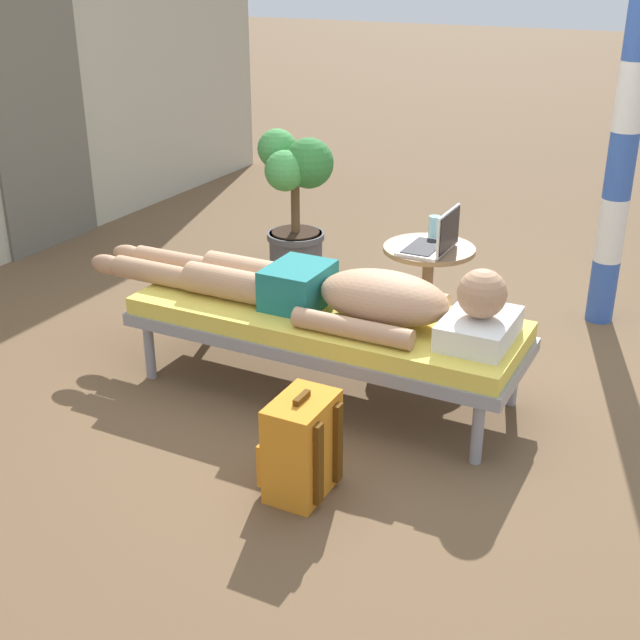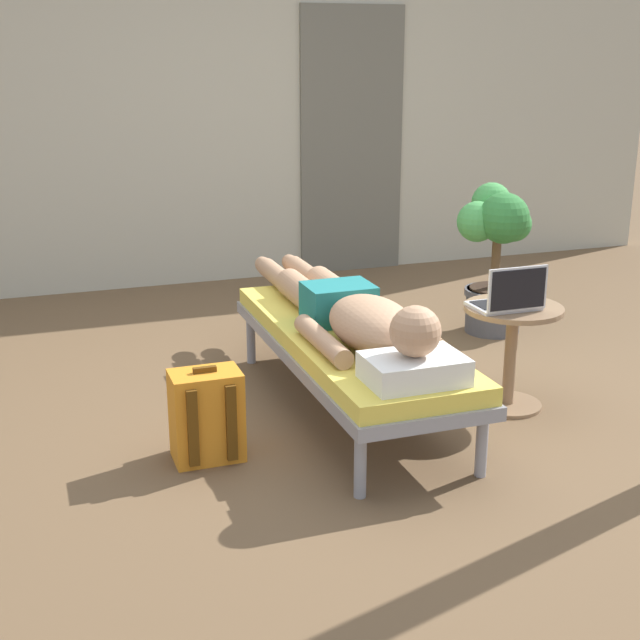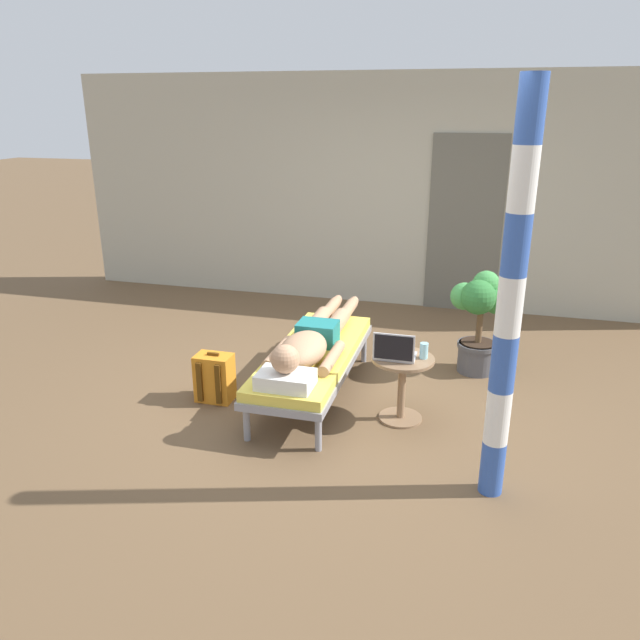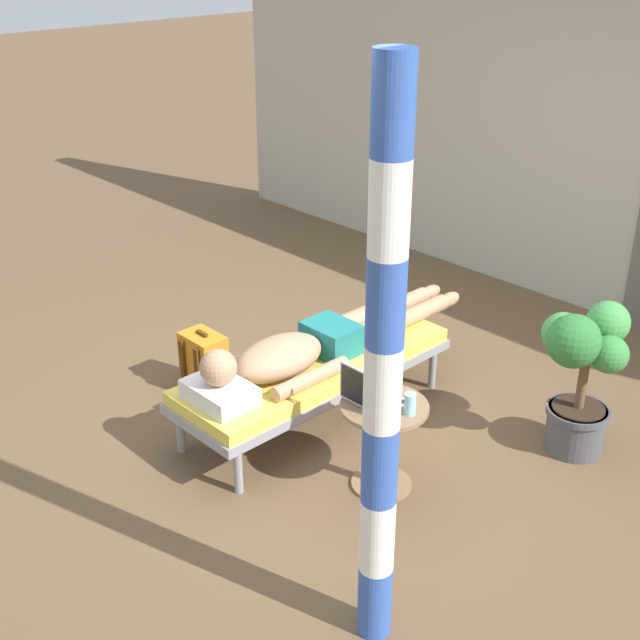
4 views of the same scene
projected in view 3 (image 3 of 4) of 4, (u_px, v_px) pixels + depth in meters
name	position (u px, v px, depth m)	size (l,w,h in m)	color
ground_plane	(335.00, 398.00, 5.16)	(40.00, 40.00, 0.00)	brown
house_wall_back	(376.00, 192.00, 7.31)	(7.60, 0.20, 2.70)	#B2AD99
house_door_panel	(465.00, 225.00, 7.06)	(0.84, 0.03, 2.04)	#625F54
lounge_chair	(313.00, 358.00, 5.09)	(0.64, 1.86, 0.42)	gray
person_reclining	(311.00, 341.00, 4.99)	(0.53, 2.17, 0.32)	white
side_table	(402.00, 377.00, 4.70)	(0.48, 0.48, 0.52)	#8C6B4C
laptop	(395.00, 352.00, 4.60)	(0.31, 0.24, 0.23)	silver
drink_glass	(424.00, 351.00, 4.62)	(0.06, 0.06, 0.12)	#99D8E5
backpack	(215.00, 378.00, 5.07)	(0.30, 0.26, 0.42)	orange
potted_plant	(479.00, 317.00, 5.50)	(0.51, 0.53, 0.92)	#4C4C51
porch_post	(510.00, 306.00, 3.51)	(0.15, 0.15, 2.50)	#3359B2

